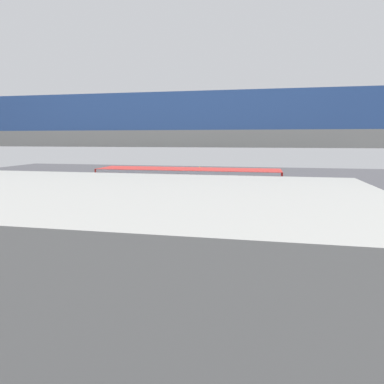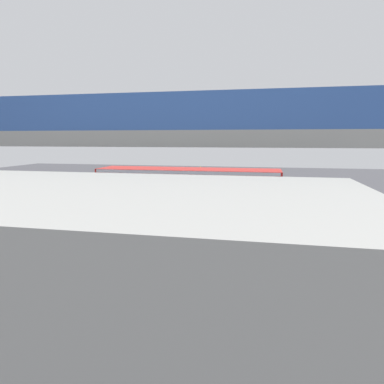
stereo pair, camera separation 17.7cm
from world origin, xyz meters
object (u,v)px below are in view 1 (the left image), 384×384
Objects in this scene: bicycle_green at (47,217)px; bicycle_black at (35,210)px; city_bus at (188,189)px; bicycle_red at (42,224)px; pedestrian at (119,214)px; traffic_sign at (199,178)px.

bicycle_green is 2.58m from bicycle_black.
city_bus is at bearing -158.00° from bicycle_green.
city_bus is 8.75m from bicycle_red.
bicycle_green is at bearing -4.52° from pedestrian.
bicycle_black is at bearing -16.83° from pedestrian.
bicycle_red is 0.63× the size of traffic_sign.
bicycle_green is 1.00× the size of bicycle_black.
pedestrian is (-4.11, -1.02, 0.51)m from bicycle_red.
traffic_sign is (0.25, -5.55, 0.01)m from city_bus.
pedestrian is at bearing 72.38° from traffic_sign.
city_bus is 5.56m from traffic_sign.
bicycle_red is 1.57m from bicycle_green.
city_bus is 4.89m from pedestrian.
city_bus reaches higher than traffic_sign.
bicycle_red is (7.27, 4.63, -1.51)m from city_bus.
bicycle_red and bicycle_green have the same top height.
bicycle_black is 7.11m from pedestrian.
city_bus is 6.44× the size of pedestrian.
bicycle_green and bicycle_black have the same top height.
pedestrian reaches higher than bicycle_black.
city_bus is 6.52× the size of bicycle_black.
bicycle_green is 0.99× the size of pedestrian.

